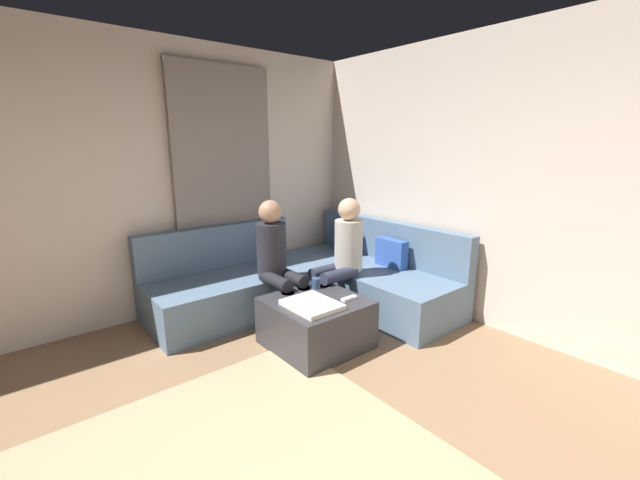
# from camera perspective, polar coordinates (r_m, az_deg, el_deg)

# --- Properties ---
(wall_back) EXTENTS (6.00, 0.12, 2.70)m
(wall_back) POSITION_cam_1_polar(r_m,az_deg,el_deg) (3.78, 33.01, 5.84)
(wall_back) COLOR beige
(wall_back) RESTS_ON ground_plane
(wall_left) EXTENTS (0.12, 6.00, 2.70)m
(wall_left) POSITION_cam_1_polar(r_m,az_deg,el_deg) (4.15, -30.50, 6.66)
(wall_left) COLOR beige
(wall_left) RESTS_ON ground_plane
(curtain_panel) EXTENTS (0.06, 1.10, 2.50)m
(curtain_panel) POSITION_cam_1_polar(r_m,az_deg,el_deg) (4.45, -13.38, 7.22)
(curtain_panel) COLOR gray
(curtain_panel) RESTS_ON ground_plane
(sectional_couch) EXTENTS (2.10, 2.55, 0.87)m
(sectional_couch) POSITION_cam_1_polar(r_m,az_deg,el_deg) (4.33, -1.25, -5.75)
(sectional_couch) COLOR slate
(sectional_couch) RESTS_ON ground_plane
(ottoman) EXTENTS (0.76, 0.76, 0.42)m
(ottoman) POSITION_cam_1_polar(r_m,az_deg,el_deg) (3.53, -0.59, -11.65)
(ottoman) COLOR #333338
(ottoman) RESTS_ON ground_plane
(folded_blanket) EXTENTS (0.44, 0.36, 0.04)m
(folded_blanket) POSITION_cam_1_polar(r_m,az_deg,el_deg) (3.30, -1.15, -9.18)
(folded_blanket) COLOR white
(folded_blanket) RESTS_ON ottoman
(coffee_mug) EXTENTS (0.08, 0.08, 0.10)m
(coffee_mug) POSITION_cam_1_polar(r_m,az_deg,el_deg) (3.70, -0.56, -6.15)
(coffee_mug) COLOR #334C72
(coffee_mug) RESTS_ON ottoman
(game_remote) EXTENTS (0.05, 0.15, 0.02)m
(game_remote) POSITION_cam_1_polar(r_m,az_deg,el_deg) (3.45, 4.17, -8.29)
(game_remote) COLOR white
(game_remote) RESTS_ON ottoman
(person_on_couch_back) EXTENTS (0.30, 0.60, 1.20)m
(person_on_couch_back) POSITION_cam_1_polar(r_m,az_deg,el_deg) (3.96, 3.04, -1.95)
(person_on_couch_back) COLOR #2D3347
(person_on_couch_back) RESTS_ON ground_plane
(person_on_couch_side) EXTENTS (0.60, 0.30, 1.20)m
(person_on_couch_side) POSITION_cam_1_polar(r_m,az_deg,el_deg) (3.81, -6.12, -2.61)
(person_on_couch_side) COLOR black
(person_on_couch_side) RESTS_ON ground_plane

